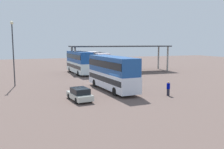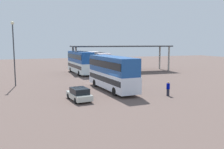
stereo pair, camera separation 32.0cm
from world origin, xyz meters
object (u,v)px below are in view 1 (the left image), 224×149
Objects in this scene: double_decker_near_canopy at (79,62)px; pedestrian_waiting at (168,89)px; parked_hatchback at (80,94)px; lamppost_tall at (13,46)px; double_decker_mid_row at (97,61)px; double_decker_main at (112,72)px.

pedestrian_waiting is (4.84, -23.11, -1.54)m from double_decker_near_canopy.
parked_hatchback is 14.10m from lamppost_tall.
parked_hatchback is at bearing -61.01° from lamppost_tall.
double_decker_near_canopy is at bearing 105.18° from double_decker_mid_row.
double_decker_main is 7.34m from pedestrian_waiting.
double_decker_main reaches higher than parked_hatchback.
double_decker_main reaches higher than pedestrian_waiting.
double_decker_mid_row is at bearing -15.39° from double_decker_main.
lamppost_tall is (-15.32, -11.08, 3.26)m from double_decker_mid_row.
lamppost_tall is at bearing 128.96° from double_decker_mid_row.
double_decker_mid_row is 19.19m from lamppost_tall.
double_decker_mid_row is at bearing -65.59° from pedestrian_waiting.
double_decker_main is 0.92× the size of double_decker_mid_row.
double_decker_main is at bearing -32.97° from lamppost_tall.
lamppost_tall is 21.31m from pedestrian_waiting.
parked_hatchback is at bearing 14.79° from pedestrian_waiting.
double_decker_mid_row is at bearing 35.88° from lamppost_tall.
double_decker_near_canopy is 23.66m from pedestrian_waiting.
double_decker_main is 17.76m from double_decker_near_canopy.
lamppost_tall is at bearing 53.08° from double_decker_main.
lamppost_tall reaches higher than double_decker_main.
lamppost_tall reaches higher than parked_hatchback.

